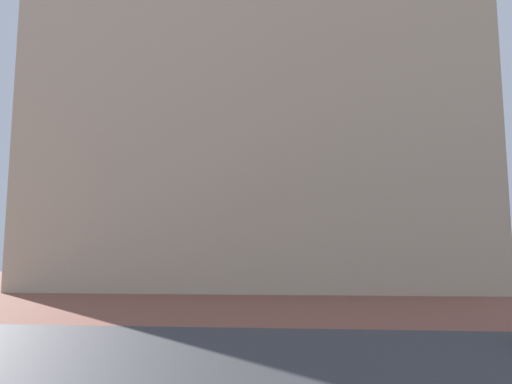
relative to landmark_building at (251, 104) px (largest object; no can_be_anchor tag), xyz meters
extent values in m
plane|color=brown|center=(2.25, -20.85, -11.50)|extent=(120.00, 120.00, 0.00)
cube|color=#38383D|center=(2.25, -21.47, -11.50)|extent=(120.00, 7.29, 0.00)
cube|color=beige|center=(0.35, 0.23, -1.78)|extent=(25.51, 11.88, 19.44)
cube|color=beige|center=(-2.89, 0.23, 3.27)|extent=(5.21, 5.21, 29.53)
cylinder|color=beige|center=(-10.90, -4.21, -0.43)|extent=(2.80, 2.80, 22.13)
cylinder|color=beige|center=(11.61, -4.21, 0.28)|extent=(2.80, 2.80, 23.55)
camera|label=1|loc=(3.72, -31.06, -9.76)|focal=35.87mm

